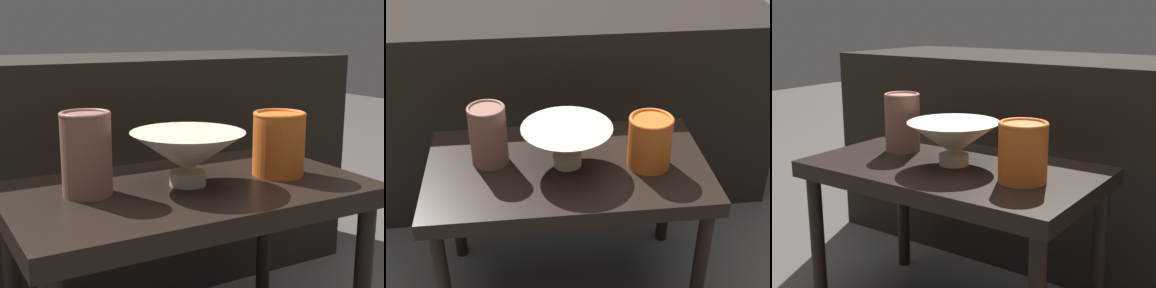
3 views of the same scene
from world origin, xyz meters
TOP-DOWN VIEW (x-y plane):
  - table at (0.00, 0.00)m, footprint 0.70×0.41m
  - couch_backdrop at (0.00, 0.56)m, footprint 1.44×0.50m
  - bowl at (0.00, -0.00)m, footprint 0.22×0.22m
  - vase_textured_left at (-0.19, 0.03)m, footprint 0.09×0.09m
  - vase_colorful_right at (0.20, -0.02)m, footprint 0.11×0.11m

SIDE VIEW (x-z plane):
  - couch_backdrop at x=0.00m, z-range 0.00..0.64m
  - table at x=0.00m, z-range 0.16..0.58m
  - bowl at x=0.00m, z-range 0.43..0.54m
  - vase_colorful_right at x=0.20m, z-range 0.42..0.55m
  - vase_textured_left at x=-0.19m, z-range 0.42..0.57m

